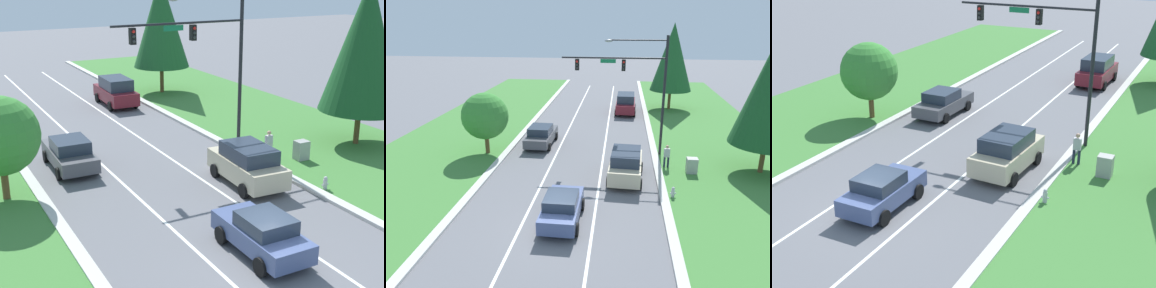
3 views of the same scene
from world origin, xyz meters
TOP-DOWN VIEW (x-y plane):
  - ground_plane at (0.00, 0.00)m, footprint 160.00×160.00m
  - curb_strip_right at (5.65, 0.00)m, footprint 0.50×90.00m
  - lane_stripe_inner_left at (-1.80, 0.00)m, footprint 0.14×81.00m
  - lane_stripe_inner_right at (1.80, 0.00)m, footprint 0.14×81.00m
  - traffic_signal_mast at (4.01, 11.07)m, footprint 7.52×0.41m
  - burgundy_suv at (3.49, 24.03)m, footprint 2.28×5.05m
  - slate_blue_sedan at (0.19, 0.57)m, footprint 2.01×4.14m
  - graphite_sedan at (-3.40, 12.43)m, footprint 2.16×4.68m
  - champagne_suv at (3.43, 6.31)m, footprint 2.37×4.62m
  - utility_cabinet at (7.82, 7.67)m, footprint 0.70×0.60m
  - pedestrian at (6.24, 8.47)m, footprint 0.40×0.24m
  - fire_hydrant at (6.16, 3.91)m, footprint 0.34×0.20m
  - conifer_near_right_tree at (12.45, 8.34)m, footprint 4.69×4.69m
  - oak_near_left_tree at (-7.04, 9.85)m, footprint 3.48×3.48m
  - conifer_far_right_tree at (8.37, 26.27)m, footprint 4.51×4.51m

SIDE VIEW (x-z plane):
  - ground_plane at x=0.00m, z-range 0.00..0.00m
  - lane_stripe_inner_left at x=-1.80m, z-range 0.00..0.01m
  - lane_stripe_inner_right at x=1.80m, z-range 0.00..0.01m
  - curb_strip_right at x=5.65m, z-range 0.00..0.15m
  - fire_hydrant at x=6.16m, z-range -0.01..0.69m
  - utility_cabinet at x=7.82m, z-range 0.00..1.11m
  - slate_blue_sedan at x=0.19m, z-range 0.02..1.60m
  - graphite_sedan at x=-3.40m, z-range 0.00..1.63m
  - pedestrian at x=6.24m, z-range 0.09..1.78m
  - champagne_suv at x=3.43m, z-range 0.03..1.99m
  - burgundy_suv at x=3.49m, z-range 0.02..2.13m
  - oak_near_left_tree at x=-7.04m, z-range 0.61..5.34m
  - traffic_signal_mast at x=4.01m, z-range 1.39..10.18m
  - conifer_far_right_tree at x=8.37m, z-range 1.09..10.52m
  - conifer_near_right_tree at x=12.45m, z-range 1.04..10.63m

